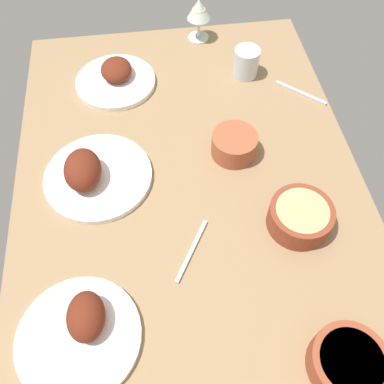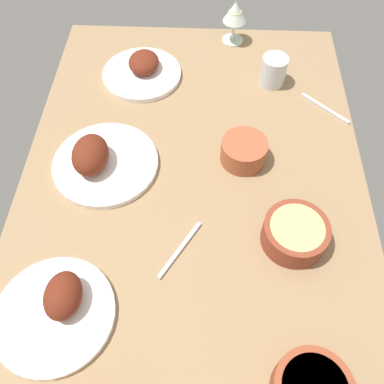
{
  "view_description": "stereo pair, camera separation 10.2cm",
  "coord_description": "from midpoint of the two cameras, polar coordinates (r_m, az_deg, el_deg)",
  "views": [
    {
      "loc": [
        56.02,
        -7.72,
        90.62
      ],
      "look_at": [
        0.0,
        0.0,
        6.0
      ],
      "focal_mm": 38.27,
      "sensor_mm": 36.0,
      "label": 1
    },
    {
      "loc": [
        56.49,
        2.44,
        90.62
      ],
      "look_at": [
        0.0,
        0.0,
        6.0
      ],
      "focal_mm": 38.27,
      "sensor_mm": 36.0,
      "label": 2
    }
  ],
  "objects": [
    {
      "name": "plate_center_main",
      "position": [
        1.08,
        -10.21,
        4.23
      ],
      "size": [
        27.83,
        27.83,
        9.21
      ],
      "color": "white",
      "rests_on": "dining_table"
    },
    {
      "name": "plate_near_viewer",
      "position": [
        0.92,
        -15.17,
        -15.6
      ],
      "size": [
        25.63,
        25.63,
        8.29
      ],
      "color": "white",
      "rests_on": "dining_table"
    },
    {
      "name": "bowl_soup",
      "position": [
        1.09,
        9.9,
        5.51
      ],
      "size": [
        12.14,
        12.14,
        6.48
      ],
      "color": "#A35133",
      "rests_on": "dining_table"
    },
    {
      "name": "fork_loose",
      "position": [
        0.96,
        1.37,
        -8.28
      ],
      "size": [
        14.89,
        9.52,
        0.8
      ],
      "primitive_type": "cube",
      "rotation": [
        0.0,
        0.0,
        2.6
      ],
      "color": "silver",
      "rests_on": "dining_table"
    },
    {
      "name": "dining_table",
      "position": [
        1.05,
        2.76,
        -1.42
      ],
      "size": [
        140.0,
        90.0,
        4.0
      ],
      "primitive_type": "cube",
      "color": "#937551",
      "rests_on": "ground"
    },
    {
      "name": "plate_far_side",
      "position": [
        1.33,
        -4.65,
        16.47
      ],
      "size": [
        24.38,
        24.38,
        6.59
      ],
      "color": "white",
      "rests_on": "dining_table"
    },
    {
      "name": "bowl_pasta",
      "position": [
        0.98,
        17.07,
        -5.74
      ],
      "size": [
        15.07,
        15.07,
        6.43
      ],
      "color": "brown",
      "rests_on": "dining_table"
    },
    {
      "name": "wine_glass",
      "position": [
        1.43,
        8.21,
        23.27
      ],
      "size": [
        7.6,
        7.6,
        14.0
      ],
      "color": "silver",
      "rests_on": "dining_table"
    },
    {
      "name": "spoon_loose",
      "position": [
        1.3,
        20.23,
        10.75
      ],
      "size": [
        12.03,
        12.86,
        0.8
      ],
      "primitive_type": "cube",
      "rotation": [
        0.0,
        0.0,
        3.96
      ],
      "color": "silver",
      "rests_on": "dining_table"
    },
    {
      "name": "water_tumbler",
      "position": [
        1.32,
        13.56,
        16.0
      ],
      "size": [
        7.78,
        7.78,
        8.93
      ],
      "primitive_type": "cylinder",
      "color": "silver",
      "rests_on": "dining_table"
    }
  ]
}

